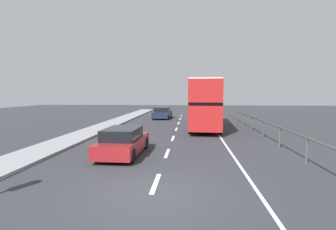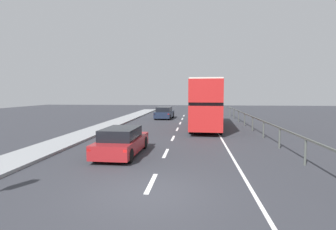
{
  "view_description": "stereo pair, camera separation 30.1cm",
  "coord_description": "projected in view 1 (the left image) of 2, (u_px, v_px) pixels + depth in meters",
  "views": [
    {
      "loc": [
        1.16,
        -8.03,
        3.07
      ],
      "look_at": [
        -0.29,
        9.6,
        1.62
      ],
      "focal_mm": 28.78,
      "sensor_mm": 36.0,
      "label": 1
    },
    {
      "loc": [
        1.46,
        -8.01,
        3.07
      ],
      "look_at": [
        -0.29,
        9.6,
        1.62
      ],
      "focal_mm": 28.78,
      "sensor_mm": 36.0,
      "label": 2
    }
  ],
  "objects": [
    {
      "name": "double_decker_bus_red",
      "position": [
        205.0,
        103.0,
        23.8
      ],
      "size": [
        2.93,
        10.94,
        4.16
      ],
      "rotation": [
        0.0,
        0.0,
        -0.05
      ],
      "color": "red",
      "rests_on": "ground"
    },
    {
      "name": "lane_paint_markings",
      "position": [
        204.0,
        143.0,
        16.64
      ],
      "size": [
        3.41,
        46.0,
        0.01
      ],
      "color": "silver",
      "rests_on": "ground"
    },
    {
      "name": "hatchback_car_near",
      "position": [
        123.0,
        142.0,
        13.37
      ],
      "size": [
        1.9,
        4.55,
        1.36
      ],
      "rotation": [
        0.0,
        0.0,
        -0.02
      ],
      "color": "maroon",
      "rests_on": "ground"
    },
    {
      "name": "sedan_car_ahead",
      "position": [
        162.0,
        113.0,
        32.44
      ],
      "size": [
        2.04,
        4.63,
        1.41
      ],
      "rotation": [
        0.0,
        0.0,
        -0.05
      ],
      "color": "#192337",
      "rests_on": "ground"
    },
    {
      "name": "bridge_side_railing",
      "position": [
        270.0,
        127.0,
        16.68
      ],
      "size": [
        0.1,
        42.0,
        1.19
      ],
      "color": "#4A4F49",
      "rests_on": "ground"
    },
    {
      "name": "ground_plane",
      "position": [
        152.0,
        194.0,
        8.33
      ],
      "size": [
        75.17,
        120.0,
        0.1
      ],
      "primitive_type": "cube",
      "color": "#2E2F36"
    }
  ]
}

